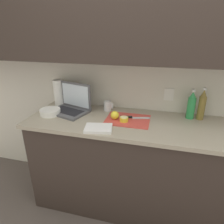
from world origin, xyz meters
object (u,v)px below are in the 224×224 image
at_px(cutting_board, 128,120).
at_px(lemon_half_cut, 124,119).
at_px(bottle_green_soda, 202,105).
at_px(bowl_white, 50,112).
at_px(laptop, 71,105).
at_px(bottle_oil_tall, 191,105).
at_px(measuring_cup, 108,106).
at_px(paper_towel_roll, 59,93).
at_px(lemon_whole_beside, 115,115).
at_px(knife, 130,117).

relative_size(cutting_board, lemon_half_cut, 5.18).
relative_size(bottle_green_soda, bowl_white, 1.51).
xyz_separation_m(laptop, bowl_white, (-0.16, -0.13, -0.04)).
height_order(bottle_green_soda, bottle_oil_tall, bottle_green_soda).
xyz_separation_m(measuring_cup, paper_towel_roll, (-0.54, 0.03, 0.09)).
bearing_deg(cutting_board, lemon_half_cut, -117.97).
relative_size(bottle_green_soda, paper_towel_roll, 1.06).
xyz_separation_m(laptop, bottle_green_soda, (1.22, 0.11, 0.07)).
bearing_deg(lemon_whole_beside, paper_towel_roll, 160.33).
bearing_deg(lemon_whole_beside, bottle_green_soda, 16.09).
bearing_deg(bowl_white, paper_towel_roll, 98.33).
height_order(bowl_white, paper_towel_roll, paper_towel_roll).
bearing_deg(lemon_half_cut, bottle_oil_tall, 22.42).
xyz_separation_m(lemon_whole_beside, bottle_oil_tall, (0.66, 0.22, 0.08)).
bearing_deg(measuring_cup, bottle_green_soda, 0.35).
bearing_deg(bottle_oil_tall, bottle_green_soda, 0.00).
distance_m(cutting_board, lemon_whole_beside, 0.12).
height_order(knife, bottle_green_soda, bottle_green_soda).
xyz_separation_m(laptop, knife, (0.60, -0.04, -0.05)).
bearing_deg(bowl_white, laptop, 38.37).
xyz_separation_m(bowl_white, paper_towel_roll, (-0.04, 0.26, 0.11)).
relative_size(laptop, bottle_green_soda, 1.48).
height_order(measuring_cup, bowl_white, measuring_cup).
relative_size(cutting_board, lemon_whole_beside, 5.15).
bearing_deg(laptop, lemon_whole_beside, 4.96).
bearing_deg(bowl_white, lemon_whole_beside, 2.32).
xyz_separation_m(lemon_whole_beside, bottle_green_soda, (0.75, 0.22, 0.09)).
distance_m(knife, measuring_cup, 0.30).
bearing_deg(knife, laptop, 162.66).
height_order(cutting_board, lemon_whole_beside, lemon_whole_beside).
xyz_separation_m(knife, lemon_half_cut, (-0.04, -0.08, 0.01)).
bearing_deg(laptop, measuring_cup, 34.57).
xyz_separation_m(cutting_board, lemon_half_cut, (-0.03, -0.05, 0.02)).
distance_m(cutting_board, lemon_half_cut, 0.06).
bearing_deg(lemon_whole_beside, measuring_cup, 120.60).
relative_size(knife, lemon_half_cut, 3.59).
height_order(knife, bowl_white, bowl_white).
bearing_deg(lemon_half_cut, cutting_board, 62.03).
xyz_separation_m(cutting_board, paper_towel_roll, (-0.78, 0.21, 0.13)).
xyz_separation_m(knife, lemon_whole_beside, (-0.13, -0.06, 0.03)).
bearing_deg(cutting_board, knife, 67.01).
distance_m(lemon_half_cut, measuring_cup, 0.31).
height_order(cutting_board, knife, knife).
xyz_separation_m(laptop, measuring_cup, (0.35, 0.11, -0.02)).
bearing_deg(cutting_board, paper_towel_roll, 164.88).
xyz_separation_m(lemon_half_cut, measuring_cup, (-0.21, 0.23, 0.02)).
height_order(knife, lemon_whole_beside, lemon_whole_beside).
bearing_deg(bottle_green_soda, cutting_board, -163.45).
distance_m(cutting_board, bottle_green_soda, 0.67).
height_order(knife, measuring_cup, measuring_cup).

